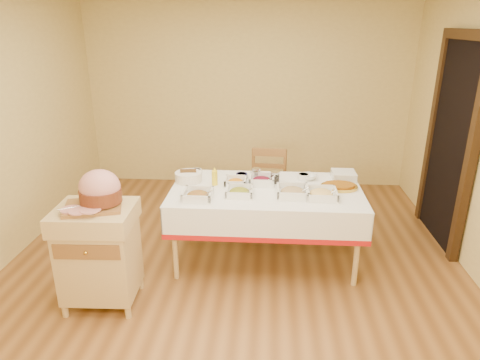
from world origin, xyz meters
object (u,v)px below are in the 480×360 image
mustard_bottle (215,177)px  plate_stack (344,176)px  butcher_cart (99,250)px  preserve_jar_right (275,178)px  bread_basket (188,177)px  preserve_jar_left (256,174)px  dining_chair (267,191)px  brass_platter (339,186)px  ham_on_board (99,191)px  dining_table (266,204)px

mustard_bottle → plate_stack: mustard_bottle is taller
butcher_cart → plate_stack: bearing=27.7°
butcher_cart → preserve_jar_right: size_ratio=7.39×
butcher_cart → mustard_bottle: size_ratio=4.86×
preserve_jar_right → plate_stack: size_ratio=0.51×
bread_basket → mustard_bottle: bearing=-15.6°
plate_stack → preserve_jar_left: bearing=-177.7°
dining_chair → preserve_jar_right: (0.07, -0.49, 0.33)m
preserve_jar_right → preserve_jar_left: bearing=149.8°
brass_platter → preserve_jar_right: bearing=169.8°
ham_on_board → brass_platter: ham_on_board is taller
ham_on_board → preserve_jar_right: (1.40, 0.94, -0.19)m
dining_table → ham_on_board: size_ratio=3.95×
butcher_cart → preserve_jar_right: (1.44, 0.98, 0.31)m
butcher_cart → dining_chair: (1.37, 1.47, -0.02)m
ham_on_board → brass_platter: (2.01, 0.83, -0.23)m
ham_on_board → preserve_jar_left: size_ratio=4.20×
butcher_cart → preserve_jar_right: 1.77m
dining_chair → bread_basket: (-0.79, -0.51, 0.33)m
dining_chair → preserve_jar_right: dining_chair is taller
preserve_jar_right → brass_platter: size_ratio=0.34×
preserve_jar_right → bread_basket: 0.86m
butcher_cart → dining_chair: size_ratio=0.94×
dining_table → plate_stack: plate_stack is taller
dining_table → mustard_bottle: 0.56m
dining_chair → mustard_bottle: mustard_bottle is taller
bread_basket → ham_on_board: bearing=-120.1°
brass_platter → butcher_cart: bearing=-157.1°
dining_table → preserve_jar_left: bearing=110.9°
ham_on_board → mustard_bottle: ham_on_board is taller
dining_table → butcher_cart: size_ratio=2.07×
preserve_jar_left → preserve_jar_right: preserve_jar_right is taller
butcher_cart → ham_on_board: 0.51m
dining_chair → preserve_jar_left: bearing=-107.3°
preserve_jar_left → bread_basket: 0.69m
preserve_jar_right → plate_stack: 0.71m
mustard_bottle → dining_table: bearing=-7.7°
butcher_cart → mustard_bottle: 1.28m
ham_on_board → preserve_jar_left: 1.62m
dining_table → dining_chair: bearing=88.9°
dining_chair → brass_platter: bearing=-41.1°
ham_on_board → mustard_bottle: bearing=46.3°
preserve_jar_left → bread_basket: bearing=-169.1°
preserve_jar_left → plate_stack: (0.88, 0.03, -0.01)m
dining_table → preserve_jar_right: bearing=62.9°
mustard_bottle → preserve_jar_right: bearing=9.3°
dining_table → plate_stack: size_ratio=7.89×
dining_table → ham_on_board: ham_on_board is taller
dining_chair → brass_platter: 0.96m
dining_table → mustard_bottle: size_ratio=10.09×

